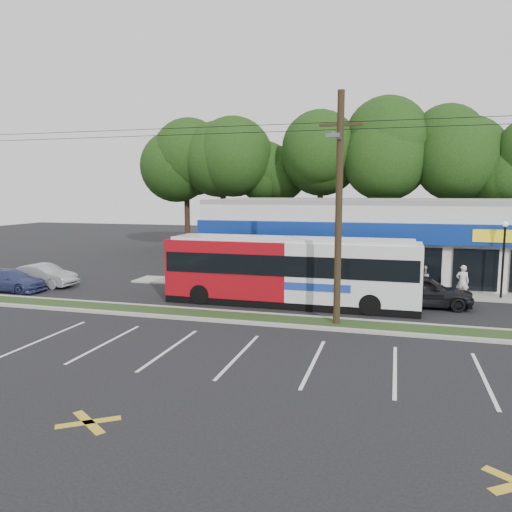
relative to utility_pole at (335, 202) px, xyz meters
The scene contains 15 objects.
ground 6.18m from the utility_pole, 161.89° to the right, with size 120.00×120.00×0.00m, color black.
grass_strip 6.06m from the utility_pole, behind, with size 40.00×1.60×0.12m, color #1E3616.
curb_south 6.10m from the utility_pole, 164.67° to the right, with size 40.00×0.25×0.14m, color #9E9E93.
curb_north 6.12m from the utility_pole, 161.93° to the left, with size 40.00×0.25×0.14m, color #9E9E93.
sidewalk 9.93m from the utility_pole, 74.97° to the left, with size 32.00×2.20×0.10m, color #9E9E93.
strip_mall 15.47m from the utility_pole, 79.90° to the left, with size 25.00×12.55×5.30m.
utility_pole is the anchor object (origin of this frame).
lamp_post 11.67m from the utility_pole, 43.95° to the left, with size 0.30×0.30×4.25m.
tree_line 25.28m from the utility_pole, 87.33° to the left, with size 46.76×6.76×11.83m.
metrobus 5.69m from the utility_pole, 126.39° to the left, with size 13.00×2.85×3.48m.
car_dark 7.75m from the utility_pole, 51.05° to the left, with size 1.98×4.92×1.67m, color black.
car_silver 19.39m from the utility_pole, 166.68° to the left, with size 1.46×4.18×1.38m, color #93969A.
car_blue 20.00m from the utility_pole, behind, with size 1.79×4.41×1.28m, color navy.
pedestrian_a 10.74m from the utility_pole, 50.93° to the left, with size 0.68×0.44×1.85m, color silver.
pedestrian_b 9.73m from the utility_pole, 61.66° to the left, with size 0.85×0.66×1.74m, color #B7A9A5.
Camera 1 is at (5.37, -20.43, 5.84)m, focal length 35.00 mm.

